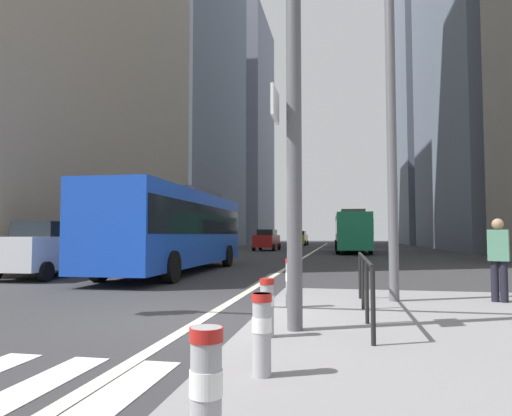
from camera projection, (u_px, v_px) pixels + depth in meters
The scene contains 21 objects.
ground_plane at pixel (301, 259), 27.38m from camera, with size 160.00×160.00×0.00m, color #303033.
lane_centre_line at pixel (312, 253), 37.19m from camera, with size 0.20×80.00×0.01m, color beige.
office_tower_left_mid at pixel (184, 79), 54.62m from camera, with size 10.22×23.83×40.18m, color slate.
office_tower_left_far at pixel (233, 131), 78.83m from camera, with size 12.06×17.16×38.63m, color slate.
office_tower_right_mid at pixel (487, 53), 45.76m from camera, with size 10.47×25.68×39.43m, color slate.
office_tower_right_far at pixel (434, 87), 72.22m from camera, with size 11.02×19.83×49.67m, color slate.
city_bus_blue_oncoming at pixel (176, 226), 17.86m from camera, with size 2.79×11.42×3.40m.
sedan_white_oncoming at pixel (48, 249), 15.99m from camera, with size 2.17×4.36×1.94m.
city_bus_red_receding at pixel (352, 230), 37.54m from camera, with size 2.90×11.59×3.40m.
car_oncoming_mid at pixel (267, 240), 42.10m from camera, with size 2.17×4.24×1.94m.
car_receding_near at pixel (347, 238), 58.72m from camera, with size 2.21×4.27×1.94m.
car_receding_far at pixel (344, 239), 52.71m from camera, with size 2.11×4.44×1.94m.
car_oncoming_far at pixel (300, 238), 60.80m from camera, with size 2.13×4.42×1.94m.
traffic_signal_gantry at pixel (145, 64), 7.07m from camera, with size 6.86×0.65×6.00m.
street_lamp_post at pixel (390, 54), 9.52m from camera, with size 5.50×0.32×8.00m.
bollard_front at pixel (206, 392), 2.58m from camera, with size 0.20×0.20×0.82m.
bollard_left at pixel (262, 330), 4.37m from camera, with size 0.20×0.20×0.78m.
bollard_right at pixel (267, 304), 6.02m from camera, with size 0.20×0.20×0.77m.
bollard_back at pixel (291, 280), 8.45m from camera, with size 0.20×0.20×0.90m.
pedestrian_railing at pixel (365, 272), 7.59m from camera, with size 0.06×4.19×0.98m.
pedestrian_far at pixel (499, 256), 9.13m from camera, with size 0.44×0.37×1.67m.
Camera 1 is at (2.44, -7.54, 1.50)m, focal length 31.95 mm.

